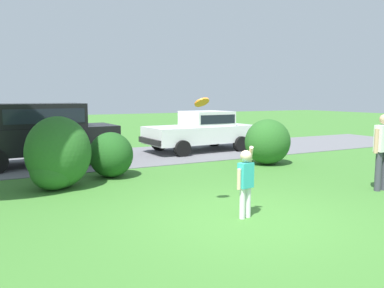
{
  "coord_description": "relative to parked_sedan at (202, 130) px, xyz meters",
  "views": [
    {
      "loc": [
        -3.8,
        -5.41,
        2.14
      ],
      "look_at": [
        0.03,
        2.01,
        1.1
      ],
      "focal_mm": 35.93,
      "sensor_mm": 36.0,
      "label": 1
    }
  ],
  "objects": [
    {
      "name": "child_thrower",
      "position": [
        -3.35,
        -7.71,
        -0.13
      ],
      "size": [
        0.43,
        0.31,
        1.29
      ],
      "color": "white",
      "rests_on": "ground"
    },
    {
      "name": "frisbee",
      "position": [
        -3.84,
        -7.0,
        1.19
      ],
      "size": [
        0.29,
        0.25,
        0.2
      ],
      "color": "orange"
    },
    {
      "name": "parked_sedan",
      "position": [
        0.0,
        0.0,
        0.0
      ],
      "size": [
        4.5,
        2.29,
        1.56
      ],
      "color": "white",
      "rests_on": "ground"
    },
    {
      "name": "ground_plane",
      "position": [
        -3.4,
        -7.72,
        -0.85
      ],
      "size": [
        80.0,
        80.0,
        0.0
      ],
      "primitive_type": "plane",
      "color": "#3D752D"
    },
    {
      "name": "shrub_centre_right",
      "position": [
        0.42,
        -3.56,
        -0.13
      ],
      "size": [
        1.48,
        1.33,
        1.43
      ],
      "color": "#286023",
      "rests_on": "ground"
    },
    {
      "name": "driveway_strip",
      "position": [
        -3.4,
        -0.15,
        -0.84
      ],
      "size": [
        28.0,
        4.4,
        0.02
      ],
      "primitive_type": "cube",
      "color": "slate",
      "rests_on": "ground"
    },
    {
      "name": "shrub_centre_left",
      "position": [
        -5.95,
        -3.91,
        -0.09
      ],
      "size": [
        1.49,
        1.41,
        1.69
      ],
      "color": "#286023",
      "rests_on": "ground"
    },
    {
      "name": "adult_onlooker",
      "position": [
        0.57,
        -7.48,
        0.13
      ],
      "size": [
        0.53,
        0.23,
        1.74
      ],
      "color": "#3F3F4C",
      "rests_on": "ground"
    },
    {
      "name": "parked_suv",
      "position": [
        -5.9,
        -0.37,
        0.23
      ],
      "size": [
        4.78,
        2.26,
        1.92
      ],
      "color": "black",
      "rests_on": "ground"
    },
    {
      "name": "shrub_centre",
      "position": [
        -4.5,
        -3.2,
        -0.25
      ],
      "size": [
        1.16,
        1.27,
        1.2
      ],
      "color": "#1E511C",
      "rests_on": "ground"
    }
  ]
}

